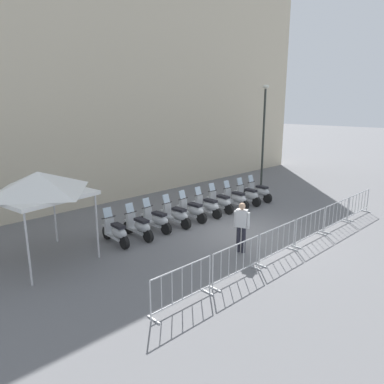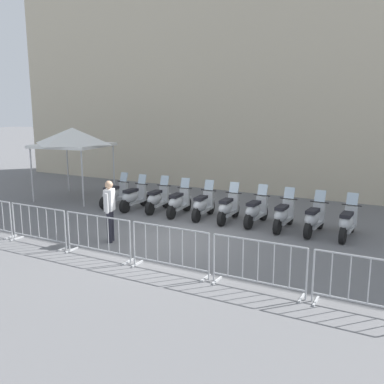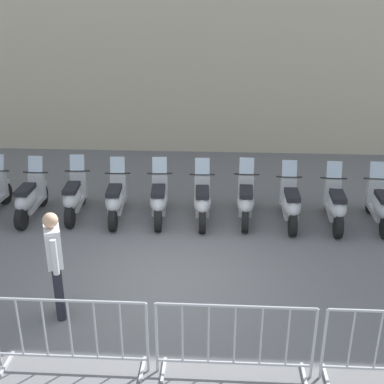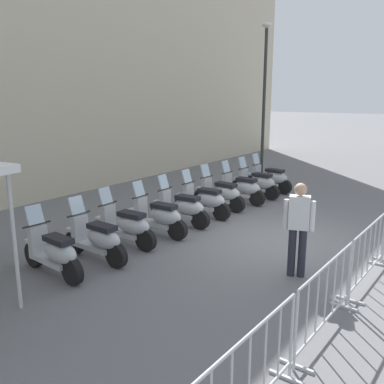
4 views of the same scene
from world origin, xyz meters
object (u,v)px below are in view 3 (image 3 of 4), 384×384
motorcycle_7 (290,204)px  motorcycle_9 (380,206)px  motorcycle_4 (159,200)px  barrier_segment_3 (235,341)px  motorcycle_5 (202,202)px  motorcycle_8 (335,206)px  motorcycle_3 (116,200)px  motorcycle_1 (30,199)px  motorcycle_2 (74,197)px  motorcycle_6 (246,201)px  officer_near_row_end (55,260)px  barrier_segment_2 (71,335)px

motorcycle_7 → motorcycle_9: size_ratio=1.00×
motorcycle_4 → barrier_segment_3: bearing=-80.7°
motorcycle_5 → motorcycle_8: same height
motorcycle_4 → motorcycle_7: bearing=-10.1°
motorcycle_4 → motorcycle_5: (0.92, -0.16, 0.00)m
motorcycle_3 → motorcycle_9: bearing=-9.1°
motorcycle_1 → barrier_segment_3: bearing=-55.2°
motorcycle_2 → motorcycle_5: 2.80m
motorcycle_2 → barrier_segment_3: motorcycle_2 is taller
motorcycle_2 → motorcycle_5: same height
motorcycle_7 → motorcycle_4: bearing=169.9°
motorcycle_2 → barrier_segment_3: 5.77m
motorcycle_6 → motorcycle_9: 2.80m
motorcycle_4 → motorcycle_8: bearing=-10.1°
motorcycle_1 → motorcycle_3: (1.86, -0.24, 0.00)m
barrier_segment_3 → motorcycle_9: bearing=46.5°
motorcycle_5 → motorcycle_7: size_ratio=1.00×
officer_near_row_end → motorcycle_8: bearing=26.5°
motorcycle_7 → barrier_segment_2: 5.67m
motorcycle_7 → motorcycle_6: bearing=164.0°
motorcycle_8 → barrier_segment_2: motorcycle_8 is taller
motorcycle_2 → barrier_segment_2: motorcycle_2 is taller
motorcycle_6 → motorcycle_7: 0.94m
motorcycle_4 → officer_near_row_end: size_ratio=1.00×
motorcycle_2 → motorcycle_6: same height
motorcycle_6 → motorcycle_4: bearing=172.9°
barrier_segment_3 → motorcycle_7: bearing=65.4°
motorcycle_2 → motorcycle_9: size_ratio=1.01×
motorcycle_1 → officer_near_row_end: officer_near_row_end is taller
motorcycle_5 → motorcycle_1: bearing=172.2°
motorcycle_4 → barrier_segment_2: (-1.29, -4.46, 0.07)m
motorcycle_6 → barrier_segment_2: size_ratio=0.86×
motorcycle_2 → motorcycle_8: same height
motorcycle_8 → barrier_segment_3: motorcycle_8 is taller
motorcycle_1 → barrier_segment_2: bearing=-72.8°
motorcycle_4 → motorcycle_8: size_ratio=1.01×
motorcycle_5 → barrier_segment_2: (-2.21, -4.30, 0.07)m
motorcycle_9 → barrier_segment_2: (-5.88, -3.69, 0.07)m
barrier_segment_3 → barrier_segment_2: bearing=171.1°
motorcycle_3 → motorcycle_7: same height
motorcycle_3 → barrier_segment_3: size_ratio=0.87×
motorcycle_8 → motorcycle_9: 0.94m
motorcycle_6 → officer_near_row_end: officer_near_row_end is taller
motorcycle_2 → motorcycle_9: bearing=-10.0°
motorcycle_9 → motorcycle_6: bearing=168.7°
motorcycle_2 → motorcycle_8: 5.59m
motorcycle_3 → motorcycle_9: size_ratio=1.01×
motorcycle_1 → motorcycle_3: bearing=-7.4°
motorcycle_2 → motorcycle_9: 6.52m
motorcycle_5 → motorcycle_6: bearing=-4.4°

